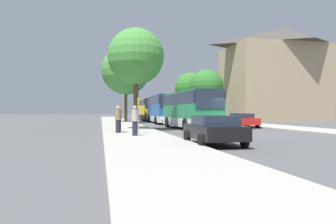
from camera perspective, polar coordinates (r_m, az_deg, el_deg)
name	(u,v)px	position (r m, az deg, el deg)	size (l,w,h in m)	color
ground_plane	(231,133)	(23.81, 10.95, -3.60)	(300.00, 300.00, 0.00)	#4C4C4F
sidewalk_left	(133,133)	(22.09, -6.10, -3.69)	(4.00, 120.00, 0.15)	#A39E93
sidewalk_right	(318,131)	(27.27, 24.68, -2.97)	(4.00, 120.00, 0.15)	#A39E93
building_right_background	(285,74)	(59.30, 19.78, 6.25)	(19.62, 11.34, 15.71)	tan
bus_front	(189,109)	(28.42, 3.72, 0.46)	(2.91, 10.57, 3.19)	silver
bus_middle	(162,109)	(41.78, -0.98, 0.58)	(3.13, 11.80, 3.49)	silver
bus_rear	(147,109)	(54.92, -3.59, 0.50)	(2.75, 10.73, 3.55)	#2D2D2D
parked_car_left_curb	(214,129)	(15.08, 8.02, -3.02)	(2.14, 4.02, 1.36)	black
parked_car_right_near	(242,120)	(31.56, 12.82, -1.37)	(2.22, 4.20, 1.34)	red
parked_car_right_far	(191,117)	(48.04, 3.95, -0.85)	(1.95, 4.30, 1.35)	slate
bus_stop_sign	(138,111)	(20.59, -5.21, 0.19)	(0.08, 0.45, 2.27)	gray
pedestrian_waiting_near	(118,119)	(21.47, -8.72, -1.24)	(0.36, 0.36, 1.75)	#23232D
pedestrian_waiting_far	(135,120)	(18.88, -5.79, -1.48)	(0.36, 0.36, 1.72)	#23232D
pedestrian_walking_back	(119,119)	(22.35, -8.56, -1.23)	(0.36, 0.36, 1.72)	#23232D
tree_left_near	(136,57)	(26.48, -5.60, 9.55)	(4.48, 4.48, 8.00)	#513D23
tree_left_far	(126,71)	(44.52, -7.37, 7.18)	(6.49, 6.49, 10.10)	#513D23
tree_right_near	(190,88)	(59.64, 3.93, 4.14)	(5.69, 5.69, 8.40)	#513D23
tree_right_mid	(207,86)	(50.49, 6.77, 4.48)	(5.10, 5.10, 7.77)	#47331E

